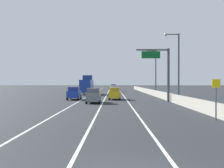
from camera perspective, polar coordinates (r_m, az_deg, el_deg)
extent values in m
plane|color=#26282B|center=(71.87, 0.75, -1.80)|extent=(320.00, 320.00, 0.00)
cube|color=silver|center=(63.07, -4.20, -2.11)|extent=(0.16, 130.00, 0.00)
cube|color=silver|center=(62.89, -1.01, -2.12)|extent=(0.16, 130.00, 0.00)
cube|color=silver|center=(62.91, 2.18, -2.12)|extent=(0.16, 130.00, 0.00)
cube|color=#9E998E|center=(48.58, 10.15, -2.23)|extent=(0.60, 120.00, 1.10)
cylinder|color=#47474C|center=(39.47, 11.56, 1.80)|extent=(0.36, 0.36, 7.50)
cube|color=#47474C|center=(39.34, 8.32, 6.99)|extent=(4.50, 0.20, 0.20)
cube|color=#0C5923|center=(39.12, 8.02, 6.00)|extent=(2.60, 0.10, 1.00)
cylinder|color=#4C4C51|center=(21.31, 20.66, -3.92)|extent=(0.10, 0.10, 2.40)
cube|color=yellow|center=(21.21, 20.71, 0.12)|extent=(0.60, 0.04, 0.60)
cylinder|color=#4C4C51|center=(39.92, 13.59, 3.30)|extent=(0.24, 0.24, 9.62)
cube|color=#4C4C51|center=(40.23, 12.33, 9.96)|extent=(1.80, 0.12, 0.12)
sphere|color=beige|center=(40.06, 11.06, 10.01)|extent=(0.44, 0.44, 0.44)
cylinder|color=#4C4C51|center=(59.75, 9.01, 2.35)|extent=(0.24, 0.24, 9.62)
cube|color=#4C4C51|center=(59.95, 8.16, 6.82)|extent=(1.80, 0.12, 0.12)
sphere|color=beige|center=(59.84, 7.30, 6.83)|extent=(0.44, 0.44, 0.44)
cube|color=slate|center=(37.17, -3.83, -2.57)|extent=(1.86, 4.55, 1.03)
cube|color=#4D505A|center=(36.69, -3.87, -1.34)|extent=(1.60, 2.06, 0.60)
cylinder|color=black|center=(39.06, -4.87, -3.19)|extent=(0.23, 0.68, 0.68)
cylinder|color=black|center=(38.97, -2.48, -3.19)|extent=(0.23, 0.68, 0.68)
cylinder|color=black|center=(35.46, -5.31, -3.56)|extent=(0.23, 0.68, 0.68)
cylinder|color=black|center=(35.36, -2.67, -3.57)|extent=(0.23, 0.68, 0.68)
cube|color=#1E389E|center=(44.31, -7.80, -2.07)|extent=(1.86, 4.29, 1.06)
cube|color=navy|center=(43.86, -7.88, -1.01)|extent=(1.62, 1.94, 0.60)
cylinder|color=black|center=(46.12, -8.55, -2.64)|extent=(0.23, 0.68, 0.68)
cylinder|color=black|center=(45.91, -6.49, -2.65)|extent=(0.23, 0.68, 0.68)
cylinder|color=black|center=(42.79, -9.21, -2.88)|extent=(0.23, 0.68, 0.68)
cylinder|color=black|center=(42.56, -6.99, -2.89)|extent=(0.23, 0.68, 0.68)
cube|color=white|center=(75.65, 0.25, -1.06)|extent=(1.88, 4.72, 0.98)
cube|color=#96969E|center=(75.17, 0.26, -0.47)|extent=(1.58, 2.15, 0.60)
cylinder|color=black|center=(77.52, -0.38, -1.39)|extent=(0.24, 0.69, 0.68)
cylinder|color=black|center=(77.57, 0.77, -1.39)|extent=(0.24, 0.69, 0.68)
cylinder|color=black|center=(73.76, -0.31, -1.48)|extent=(0.24, 0.69, 0.68)
cylinder|color=black|center=(73.82, 0.90, -1.48)|extent=(0.24, 0.69, 0.68)
cube|color=gold|center=(44.28, 0.57, -2.12)|extent=(1.90, 4.64, 0.98)
cube|color=olive|center=(43.80, 0.55, -1.12)|extent=(1.61, 2.11, 0.60)
cylinder|color=black|center=(46.18, -0.38, -2.63)|extent=(0.24, 0.69, 0.68)
cylinder|color=black|center=(46.14, 1.62, -2.63)|extent=(0.24, 0.69, 0.68)
cylinder|color=black|center=(42.49, -0.58, -2.89)|extent=(0.24, 0.69, 0.68)
cylinder|color=black|center=(42.45, 1.59, -2.90)|extent=(0.24, 0.69, 0.68)
cube|color=#196033|center=(90.08, 0.30, -0.79)|extent=(1.80, 4.75, 1.10)
cube|color=#1C4633|center=(89.60, 0.30, -0.25)|extent=(1.57, 2.14, 0.60)
cylinder|color=black|center=(92.02, -0.19, -1.10)|extent=(0.22, 0.68, 0.68)
cylinder|color=black|center=(92.01, 0.81, -1.10)|extent=(0.22, 0.68, 0.68)
cylinder|color=black|center=(88.19, -0.23, -1.17)|extent=(0.22, 0.68, 0.68)
cylinder|color=black|center=(88.18, 0.82, -1.17)|extent=(0.22, 0.68, 0.68)
cube|color=navy|center=(62.53, -5.23, -0.42)|extent=(2.42, 8.94, 2.74)
cube|color=navy|center=(64.48, -5.07, 1.31)|extent=(2.12, 1.97, 1.10)
cylinder|color=black|center=(66.42, -5.88, -1.56)|extent=(0.22, 1.00, 1.00)
cylinder|color=black|center=(66.22, -3.96, -1.56)|extent=(0.22, 1.00, 1.00)
cylinder|color=black|center=(58.94, -6.66, -1.81)|extent=(0.22, 1.00, 1.00)
cylinder|color=black|center=(58.71, -4.49, -1.82)|extent=(0.22, 1.00, 1.00)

